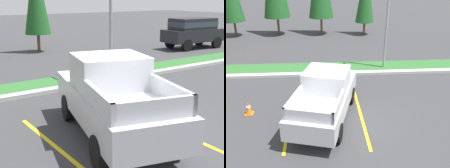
% 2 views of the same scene
% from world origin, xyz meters
% --- Properties ---
extents(ground_plane, '(120.00, 120.00, 0.00)m').
position_xyz_m(ground_plane, '(0.00, 0.00, 0.00)').
color(ground_plane, '#38383A').
extents(parking_line_near, '(0.12, 4.80, 0.01)m').
position_xyz_m(parking_line_near, '(-2.05, 0.25, 0.00)').
color(parking_line_near, yellow).
rests_on(parking_line_near, ground).
extents(parking_line_far, '(0.12, 4.80, 0.01)m').
position_xyz_m(parking_line_far, '(1.05, 0.25, 0.00)').
color(parking_line_far, yellow).
rests_on(parking_line_far, ground).
extents(curb_strip, '(56.00, 0.40, 0.15)m').
position_xyz_m(curb_strip, '(0.00, 5.00, 0.07)').
color(curb_strip, '#B2B2AD').
rests_on(curb_strip, ground).
extents(grass_median, '(56.00, 1.80, 0.06)m').
position_xyz_m(grass_median, '(0.00, 6.10, 0.03)').
color(grass_median, '#2D662D').
rests_on(grass_median, ground).
extents(pickup_truck_main, '(3.22, 5.53, 2.10)m').
position_xyz_m(pickup_truck_main, '(-0.49, 0.30, 1.04)').
color(pickup_truck_main, black).
rests_on(pickup_truck_main, ground).
extents(suv_distant, '(4.72, 2.21, 2.10)m').
position_xyz_m(suv_distant, '(12.97, 9.61, 1.24)').
color(suv_distant, black).
rests_on(suv_distant, ground).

